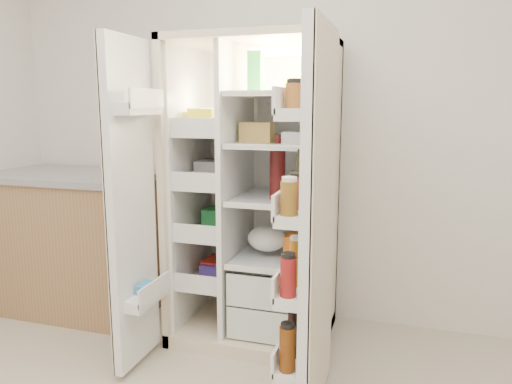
% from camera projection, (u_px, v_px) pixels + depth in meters
% --- Properties ---
extents(wall_back, '(4.00, 0.02, 2.70)m').
position_uv_depth(wall_back, '(289.00, 116.00, 3.17)').
color(wall_back, silver).
rests_on(wall_back, floor).
extents(refrigerator, '(0.92, 0.70, 1.80)m').
position_uv_depth(refrigerator, '(260.00, 217.00, 2.97)').
color(refrigerator, beige).
rests_on(refrigerator, floor).
extents(freezer_door, '(0.15, 0.40, 1.72)m').
position_uv_depth(freezer_door, '(132.00, 207.00, 2.53)').
color(freezer_door, white).
rests_on(freezer_door, floor).
extents(fridge_door, '(0.17, 0.58, 1.72)m').
position_uv_depth(fridge_door, '(314.00, 229.00, 2.16)').
color(fridge_door, white).
rests_on(fridge_door, floor).
extents(kitchen_counter, '(1.33, 0.71, 0.96)m').
position_uv_depth(kitchen_counter, '(67.00, 240.00, 3.42)').
color(kitchen_counter, '#96764B').
rests_on(kitchen_counter, floor).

